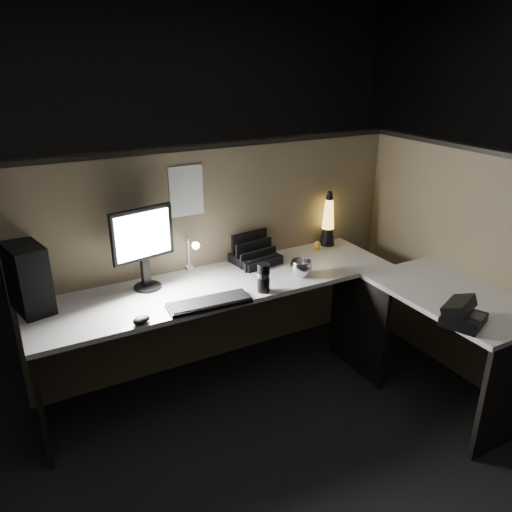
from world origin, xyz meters
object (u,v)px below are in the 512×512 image
pc_tower (26,276)px  desk_phone (462,314)px  keyboard (209,303)px  lava_lamp (328,223)px  monitor (143,241)px

pc_tower → desk_phone: 2.35m
keyboard → lava_lamp: size_ratio=1.17×
monitor → lava_lamp: monitor is taller
keyboard → monitor: bearing=125.0°
keyboard → lava_lamp: bearing=25.8°
monitor → lava_lamp: (1.40, 0.08, -0.13)m
monitor → lava_lamp: size_ratio=1.23×
monitor → keyboard: (0.24, -0.39, -0.29)m
monitor → lava_lamp: bearing=-8.0°
pc_tower → keyboard: pc_tower is taller
monitor → pc_tower: bearing=163.9°
keyboard → desk_phone: 1.36m
pc_tower → lava_lamp: (2.05, 0.02, -0.02)m
pc_tower → lava_lamp: 2.05m
monitor → desk_phone: size_ratio=1.80×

